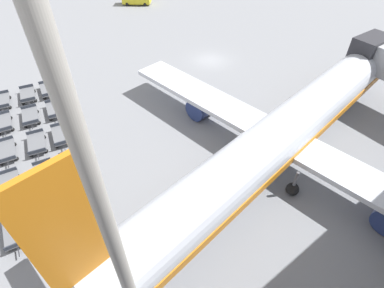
{
  "coord_description": "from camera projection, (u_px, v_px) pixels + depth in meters",
  "views": [
    {
      "loc": [
        28.48,
        -24.43,
        18.77
      ],
      "look_at": [
        13.26,
        -13.0,
        1.46
      ],
      "focal_mm": 28.0,
      "sensor_mm": 36.0,
      "label": 1
    }
  ],
  "objects": [
    {
      "name": "baggage_dolly_row_mid_b_col_a",
      "position": [
        48.0,
        90.0,
        33.97
      ],
      "size": [
        3.8,
        1.92,
        0.92
      ],
      "color": "slate",
      "rests_on": "ground_plane"
    },
    {
      "name": "baggage_dolly_row_mid_a_col_e",
      "position": [
        51.0,
        216.0,
        21.47
      ],
      "size": [
        3.81,
        2.02,
        0.92
      ],
      "color": "slate",
      "rests_on": "ground_plane"
    },
    {
      "name": "baggage_dolly_row_near_col_a",
      "position": [
        2.0,
        101.0,
        32.26
      ],
      "size": [
        3.81,
        2.04,
        0.92
      ],
      "color": "slate",
      "rests_on": "ground_plane"
    },
    {
      "name": "baggage_dolly_row_mid_a_col_c",
      "position": [
        37.0,
        143.0,
        27.25
      ],
      "size": [
        3.81,
        2.08,
        0.92
      ],
      "color": "slate",
      "rests_on": "ground_plane"
    },
    {
      "name": "baggage_dolly_row_mid_a_col_a",
      "position": [
        28.0,
        95.0,
        33.19
      ],
      "size": [
        3.81,
        2.06,
        0.92
      ],
      "color": "slate",
      "rests_on": "ground_plane"
    },
    {
      "name": "baggage_dolly_row_mid_a_col_b",
      "position": [
        30.0,
        116.0,
        30.28
      ],
      "size": [
        3.81,
        2.03,
        0.92
      ],
      "color": "slate",
      "rests_on": "ground_plane"
    },
    {
      "name": "baggage_dolly_row_mid_b_col_c",
      "position": [
        61.0,
        135.0,
        28.1
      ],
      "size": [
        3.81,
        2.03,
        0.92
      ],
      "color": "slate",
      "rests_on": "ground_plane"
    },
    {
      "name": "baggage_dolly_row_mid_a_col_d",
      "position": [
        45.0,
        176.0,
        24.37
      ],
      "size": [
        3.81,
        1.99,
        0.92
      ],
      "color": "slate",
      "rests_on": "ground_plane"
    },
    {
      "name": "baggage_dolly_row_near_col_d",
      "position": [
        9.0,
        186.0,
        23.57
      ],
      "size": [
        3.81,
        1.97,
        0.92
      ],
      "color": "slate",
      "rests_on": "ground_plane"
    },
    {
      "name": "baggage_dolly_row_near_col_b",
      "position": [
        3.0,
        123.0,
        29.47
      ],
      "size": [
        3.8,
        1.89,
        0.92
      ],
      "color": "slate",
      "rests_on": "ground_plane"
    },
    {
      "name": "ground_plane",
      "position": [
        210.0,
        60.0,
        40.34
      ],
      "size": [
        500.0,
        500.0,
        0.0
      ],
      "primitive_type": "plane",
      "color": "gray"
    },
    {
      "name": "baggage_dolly_row_mid_b_col_b",
      "position": [
        55.0,
        110.0,
        31.12
      ],
      "size": [
        3.81,
        2.0,
        0.92
      ],
      "color": "slate",
      "rests_on": "ground_plane"
    },
    {
      "name": "baggage_dolly_row_near_col_e",
      "position": [
        15.0,
        230.0,
        20.67
      ],
      "size": [
        3.8,
        1.89,
        0.92
      ],
      "color": "slate",
      "rests_on": "ground_plane"
    },
    {
      "name": "apron_light_mast",
      "position": [
        58.0,
        79.0,
        5.43
      ],
      "size": [
        2.0,
        0.7,
        27.8
      ],
      "color": "#ADA89E",
      "rests_on": "ground_plane"
    },
    {
      "name": "airplane",
      "position": [
        291.0,
        127.0,
        24.71
      ],
      "size": [
        34.72,
        43.49,
        12.08
      ],
      "color": "silver",
      "rests_on": "ground_plane"
    },
    {
      "name": "baggage_dolly_row_near_col_c",
      "position": [
        6.0,
        151.0,
        26.49
      ],
      "size": [
        3.8,
        1.92,
        0.92
      ],
      "color": "slate",
      "rests_on": "ground_plane"
    },
    {
      "name": "baggage_dolly_row_mid_b_col_e",
      "position": [
        85.0,
        202.0,
        22.41
      ],
      "size": [
        3.81,
        2.09,
        0.92
      ],
      "color": "slate",
      "rests_on": "ground_plane"
    },
    {
      "name": "baggage_dolly_row_mid_b_col_d",
      "position": [
        72.0,
        165.0,
        25.21
      ],
      "size": [
        3.81,
        1.96,
        0.92
      ],
      "color": "slate",
      "rests_on": "ground_plane"
    }
  ]
}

